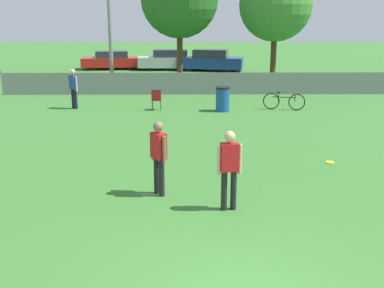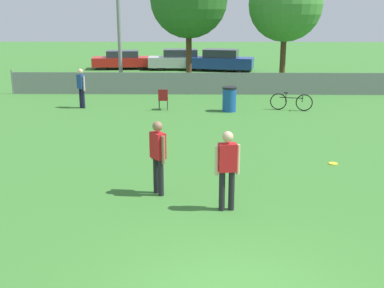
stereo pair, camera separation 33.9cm
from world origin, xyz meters
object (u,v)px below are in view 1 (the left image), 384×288
object	(u,v)px
bicycle_sideline	(284,101)
parked_car_red	(112,60)
frisbee_disc	(330,162)
trash_bin	(223,99)
parked_car_blue	(210,60)
player_thrower_red	(159,153)
player_defender_red	(229,165)
parked_car_silver	(170,60)
spectator_in_blue	(74,86)
tree_far_right	(276,5)
folding_chair_sideline	(156,98)

from	to	relation	value
bicycle_sideline	parked_car_red	xyz separation A→B (m)	(-9.47, 14.88, 0.29)
frisbee_disc	trash_bin	xyz separation A→B (m)	(-2.47, 7.15, 0.51)
parked_car_blue	player_thrower_red	bearing A→B (deg)	-84.20
player_thrower_red	trash_bin	size ratio (longest dim) A/B	1.67
player_defender_red	player_thrower_red	size ratio (longest dim) A/B	1.00
parked_car_silver	bicycle_sideline	bearing A→B (deg)	-72.36
trash_bin	parked_car_blue	size ratio (longest dim) A/B	0.22
parked_car_blue	spectator_in_blue	bearing A→B (deg)	-104.43
parked_car_red	parked_car_blue	world-z (taller)	parked_car_blue
parked_car_silver	trash_bin	bearing A→B (deg)	-82.25
spectator_in_blue	tree_far_right	bearing A→B (deg)	-101.36
parked_car_red	parked_car_blue	bearing A→B (deg)	-14.34
bicycle_sideline	parked_car_silver	size ratio (longest dim) A/B	0.38
tree_far_right	player_thrower_red	world-z (taller)	tree_far_right
tree_far_right	parked_car_red	world-z (taller)	tree_far_right
spectator_in_blue	bicycle_sideline	bearing A→B (deg)	-139.57
frisbee_disc	bicycle_sideline	xyz separation A→B (m)	(0.16, 7.42, 0.35)
parked_car_red	trash_bin	bearing A→B (deg)	-71.35
spectator_in_blue	player_defender_red	bearing A→B (deg)	160.12
bicycle_sideline	parked_car_blue	xyz separation A→B (m)	(-2.45, 13.80, 0.35)
trash_bin	parked_car_red	xyz separation A→B (m)	(-6.84, 15.14, 0.13)
player_defender_red	parked_car_blue	xyz separation A→B (m)	(0.83, 24.44, -0.28)
spectator_in_blue	bicycle_sideline	xyz separation A→B (m)	(8.98, -0.36, -0.61)
tree_far_right	frisbee_disc	world-z (taller)	tree_far_right
tree_far_right	parked_car_silver	xyz separation A→B (m)	(-6.09, 7.01, -3.70)
frisbee_disc	parked_car_blue	xyz separation A→B (m)	(-2.29, 21.22, 0.70)
folding_chair_sideline	parked_car_red	world-z (taller)	parked_car_red
parked_car_blue	parked_car_red	bearing A→B (deg)	-177.21
spectator_in_blue	folding_chair_sideline	bearing A→B (deg)	-143.85
trash_bin	frisbee_disc	bearing A→B (deg)	-70.91
trash_bin	parked_car_blue	bearing A→B (deg)	89.23
player_defender_red	spectator_in_blue	size ratio (longest dim) A/B	1.02
spectator_in_blue	folding_chair_sideline	distance (m)	3.61
player_thrower_red	trash_bin	distance (m)	9.74
bicycle_sideline	spectator_in_blue	bearing A→B (deg)	-169.27
tree_far_right	parked_car_blue	xyz separation A→B (m)	(-3.25, 6.36, -3.68)
player_thrower_red	bicycle_sideline	bearing A→B (deg)	116.64
player_thrower_red	parked_car_red	world-z (taller)	player_thrower_red
player_thrower_red	spectator_in_blue	bearing A→B (deg)	165.28
folding_chair_sideline	bicycle_sideline	xyz separation A→B (m)	(5.43, 0.05, -0.15)
folding_chair_sideline	parked_car_blue	size ratio (longest dim) A/B	0.19
frisbee_disc	folding_chair_sideline	world-z (taller)	folding_chair_sideline
frisbee_disc	folding_chair_sideline	bearing A→B (deg)	125.55
bicycle_sideline	parked_car_silver	world-z (taller)	parked_car_silver
spectator_in_blue	trash_bin	world-z (taller)	spectator_in_blue
frisbee_disc	trash_bin	size ratio (longest dim) A/B	0.24
trash_bin	folding_chair_sideline	bearing A→B (deg)	175.52
player_thrower_red	frisbee_disc	size ratio (longest dim) A/B	6.84
tree_far_right	parked_car_blue	world-z (taller)	tree_far_right
bicycle_sideline	parked_car_blue	size ratio (longest dim) A/B	0.37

